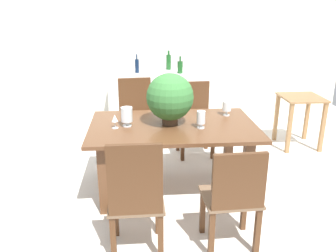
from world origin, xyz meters
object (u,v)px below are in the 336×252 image
chair_far_right (194,114)px  crystal_vase_center_near (201,118)px  crystal_vase_left (227,107)px  wine_bottle_clear (169,62)px  wine_bottle_amber (180,67)px  dining_table (173,136)px  crystal_vase_right (127,115)px  wine_bottle_green (137,66)px  side_table (300,110)px  flower_centerpiece (170,97)px  chair_far_left (136,114)px  wine_glass (115,119)px  kitchen_counter (157,101)px  chair_near_left (136,196)px  chair_near_right (234,195)px

chair_far_right → crystal_vase_center_near: (-0.11, -1.16, 0.33)m
crystal_vase_left → wine_bottle_clear: size_ratio=0.55×
crystal_vase_center_near → wine_bottle_amber: (0.02, 1.98, 0.16)m
dining_table → crystal_vase_center_near: bearing=-26.0°
crystal_vase_right → wine_bottle_clear: size_ratio=0.66×
crystal_vase_left → crystal_vase_center_near: (-0.35, -0.39, 0.00)m
wine_bottle_green → side_table: bearing=-20.2°
crystal_vase_center_near → flower_centerpiece: bearing=153.6°
chair_far_left → crystal_vase_right: chair_far_left is taller
crystal_vase_right → wine_glass: crystal_vase_right is taller
crystal_vase_center_near → kitchen_counter: (-0.33, 2.13, -0.40)m
wine_glass → chair_near_left: bearing=-78.2°
chair_near_right → kitchen_counter: (-0.45, 3.03, -0.04)m
chair_near_left → wine_bottle_clear: 3.30m
dining_table → chair_far_right: (0.38, 1.03, -0.10)m
crystal_vase_right → crystal_vase_left: bearing=13.8°
chair_far_right → chair_far_left: chair_far_left is taller
chair_near_left → side_table: size_ratio=1.40×
dining_table → chair_far_left: bearing=110.6°
flower_centerpiece → crystal_vase_right: 0.47m
wine_glass → wine_bottle_amber: bearing=65.6°
chair_near_right → crystal_vase_right: bearing=-52.0°
flower_centerpiece → wine_glass: flower_centerpiece is taller
wine_bottle_green → kitchen_counter: bearing=9.6°
crystal_vase_left → crystal_vase_right: bearing=-166.2°
chair_near_left → dining_table: bearing=-110.7°
crystal_vase_left → kitchen_counter: bearing=111.4°
chair_near_left → crystal_vase_right: size_ratio=5.13×
wine_bottle_green → crystal_vase_left: bearing=-59.8°
dining_table → flower_centerpiece: size_ratio=3.23×
crystal_vase_right → wine_bottle_clear: wine_bottle_clear is taller
chair_far_right → wine_bottle_amber: wine_bottle_amber is taller
crystal_vase_right → kitchen_counter: size_ratio=0.13×
crystal_vase_center_near → side_table: size_ratio=0.24×
crystal_vase_left → wine_bottle_amber: wine_bottle_amber is taller
chair_far_right → wine_glass: chair_far_right is taller
chair_near_right → crystal_vase_center_near: size_ratio=5.14×
crystal_vase_center_near → side_table: (1.62, 1.25, -0.32)m
chair_near_right → crystal_vase_left: size_ratio=5.58×
chair_near_left → crystal_vase_left: 1.67m
chair_far_right → wine_glass: (-0.97, -1.09, 0.32)m
chair_far_right → chair_near_left: 2.21m
crystal_vase_left → wine_bottle_amber: 1.64m
side_table → crystal_vase_center_near: bearing=-142.2°
wine_bottle_amber → crystal_vase_center_near: bearing=-90.4°
dining_table → chair_near_right: 1.10m
chair_far_right → flower_centerpiece: 1.20m
chair_near_left → flower_centerpiece: 1.22m
chair_far_left → wine_bottle_green: wine_bottle_green is taller
chair_near_right → wine_glass: 1.42m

